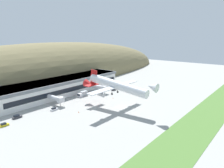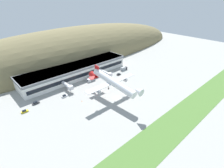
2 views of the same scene
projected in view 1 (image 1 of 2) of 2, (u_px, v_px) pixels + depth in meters
name	position (u px, v px, depth m)	size (l,w,h in m)	color
ground_plane	(120.00, 107.00, 121.95)	(439.90, 439.90, 0.00)	#9E9E99
grass_strip_foreground	(196.00, 126.00, 96.86)	(395.91, 17.77, 0.08)	#4C7533
hill_backdrop	(51.00, 80.00, 194.41)	(336.05, 74.08, 65.86)	olive
terminal_building	(61.00, 85.00, 149.29)	(95.18, 22.51, 10.38)	white
jetway_0	(56.00, 98.00, 125.06)	(3.38, 12.53, 5.43)	silver
jetway_1	(99.00, 87.00, 151.87)	(3.38, 14.88, 5.43)	silver
cargo_airplane	(116.00, 85.00, 117.01)	(39.84, 47.57, 11.91)	silver
service_car_0	(4.00, 125.00, 96.95)	(4.13, 1.91, 1.47)	gold
service_car_1	(17.00, 117.00, 106.10)	(4.57, 1.72, 1.70)	#333338
service_car_2	(54.00, 109.00, 117.12)	(4.20, 2.03, 1.55)	silver
service_car_3	(114.00, 90.00, 158.42)	(3.97, 1.97, 1.47)	#333338
fuel_truck	(118.00, 85.00, 169.62)	(6.81, 2.50, 3.12)	#333338
box_truck	(83.00, 94.00, 143.36)	(7.45, 2.63, 3.16)	silver
traffic_cone_0	(79.00, 112.00, 113.81)	(0.52, 0.52, 0.58)	orange
traffic_cone_1	(113.00, 98.00, 138.79)	(0.52, 0.52, 0.58)	orange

